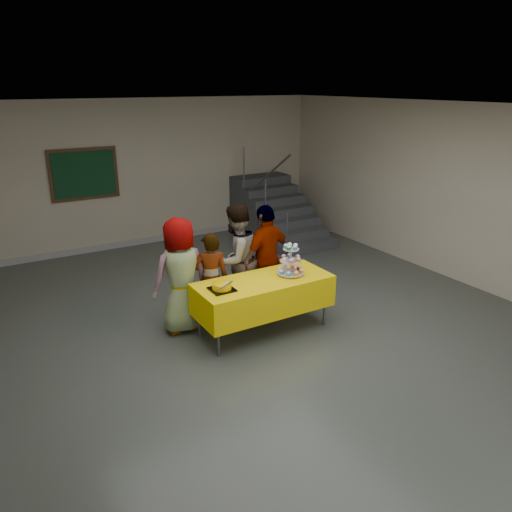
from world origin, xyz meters
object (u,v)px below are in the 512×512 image
at_px(bake_table, 263,294).
at_px(noticeboard, 84,174).
at_px(cupcake_stand, 291,262).
at_px(schoolchild_c, 236,260).
at_px(bear_cake, 222,286).
at_px(staircase, 273,214).
at_px(schoolchild_d, 267,258).
at_px(schoolchild_b, 211,280).
at_px(schoolchild_a, 181,276).

distance_m(bake_table, noticeboard, 4.95).
bearing_deg(cupcake_stand, schoolchild_c, 119.89).
distance_m(bake_table, schoolchild_c, 0.80).
distance_m(bear_cake, staircase, 5.07).
relative_size(schoolchild_d, staircase, 0.68).
bearing_deg(staircase, schoolchild_b, -133.57).
height_order(cupcake_stand, schoolchild_b, schoolchild_b).
bearing_deg(schoolchild_b, schoolchild_a, 13.52).
height_order(schoolchild_c, staircase, staircase).
height_order(cupcake_stand, schoolchild_c, schoolchild_c).
bearing_deg(bear_cake, noticeboard, 97.07).
relative_size(schoolchild_a, noticeboard, 1.24).
distance_m(schoolchild_c, staircase, 4.07).
xyz_separation_m(schoolchild_d, noticeboard, (-1.66, 4.06, 0.79)).
bearing_deg(schoolchild_d, schoolchild_b, -10.99).
height_order(bake_table, schoolchild_d, schoolchild_d).
bearing_deg(noticeboard, schoolchild_a, -85.93).
xyz_separation_m(schoolchild_b, schoolchild_d, (0.95, 0.06, 0.13)).
xyz_separation_m(cupcake_stand, staircase, (2.18, 3.87, -0.46)).
height_order(bake_table, noticeboard, noticeboard).
distance_m(schoolchild_b, staircase, 4.54).
relative_size(schoolchild_b, staircase, 0.57).
distance_m(staircase, noticeboard, 4.08).
height_order(schoolchild_c, noticeboard, noticeboard).
relative_size(bake_table, schoolchild_d, 1.16).
relative_size(bear_cake, schoolchild_b, 0.26).
bearing_deg(noticeboard, cupcake_stand, -70.65).
xyz_separation_m(cupcake_stand, bear_cake, (-1.07, -0.01, -0.12)).
xyz_separation_m(bear_cake, schoolchild_a, (-0.30, 0.65, -0.02)).
bearing_deg(schoolchild_c, staircase, -147.55).
bearing_deg(cupcake_stand, noticeboard, 109.35).
xyz_separation_m(bake_table, schoolchild_d, (0.43, 0.62, 0.26)).
distance_m(cupcake_stand, schoolchild_a, 1.52).
bearing_deg(schoolchild_d, bear_cake, 16.44).
xyz_separation_m(schoolchild_b, schoolchild_c, (0.50, 0.19, 0.15)).
xyz_separation_m(bear_cake, schoolchild_b, (0.13, 0.59, -0.14)).
distance_m(schoolchild_b, schoolchild_d, 0.96).
height_order(bake_table, staircase, staircase).
relative_size(bear_cake, noticeboard, 0.28).
distance_m(cupcake_stand, noticeboard, 5.03).
relative_size(cupcake_stand, staircase, 0.19).
xyz_separation_m(schoolchild_c, schoolchild_d, (0.45, -0.13, -0.02)).
bearing_deg(staircase, bear_cake, -130.01).
distance_m(bake_table, schoolchild_b, 0.77).
height_order(schoolchild_b, staircase, staircase).
relative_size(schoolchild_a, schoolchild_d, 0.99).
bearing_deg(bear_cake, bake_table, 2.35).
distance_m(cupcake_stand, schoolchild_d, 0.66).
height_order(bear_cake, schoolchild_b, schoolchild_b).
distance_m(cupcake_stand, bear_cake, 1.07).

